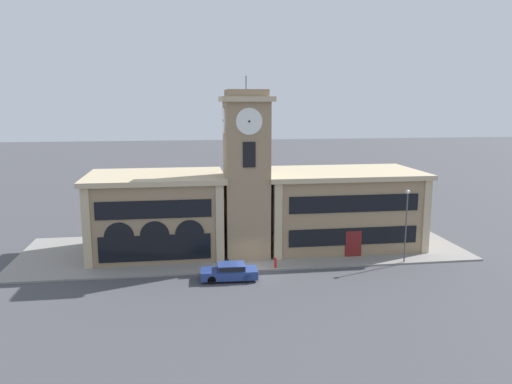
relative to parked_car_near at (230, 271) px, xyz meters
The scene contains 9 objects.
ground_plane 2.75m from the parked_car_near, 35.72° to the left, with size 300.00×300.00×0.00m, color #424247.
sidewalk_kerb 8.44m from the parked_car_near, 75.18° to the left, with size 41.94×13.18×0.15m.
clock_tower 9.50m from the parked_car_near, 70.62° to the left, with size 4.58×4.58×16.40m.
town_hall_left_wing 10.82m from the parked_car_near, 125.76° to the left, with size 12.65×9.25×7.53m.
town_hall_right_wing 14.79m from the parked_car_near, 35.62° to the left, with size 15.43×9.25×7.51m.
parked_car_near is the anchor object (origin of this frame).
street_lamp 16.21m from the parked_car_near, ahead, with size 0.36×0.36×6.50m.
bollard 1.83m from the parked_car_near, 89.79° to the left, with size 0.18×0.18×1.06m.
fire_hydrant 4.61m from the parked_car_near, 26.65° to the left, with size 0.22×0.22×0.87m.
Camera 1 is at (-5.63, -39.72, 14.10)m, focal length 35.00 mm.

